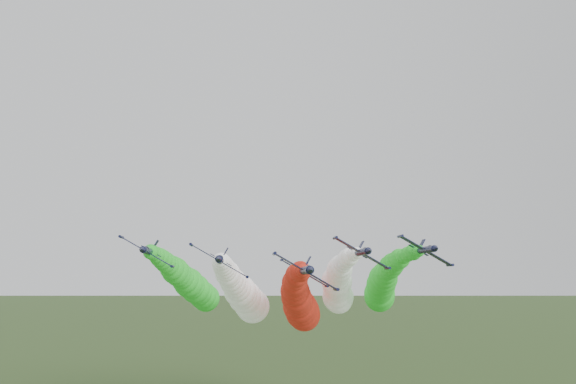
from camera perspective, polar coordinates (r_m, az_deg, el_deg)
name	(u,v)px	position (r m, az deg, el deg)	size (l,w,h in m)	color
jet_lead	(300,303)	(107.03, 1.19, -11.21)	(13.35, 60.16, 14.28)	#111434
jet_inner_left	(243,294)	(114.27, -4.61, -10.29)	(13.71, 60.52, 14.64)	#111434
jet_inner_right	(338,286)	(118.27, 5.12, -9.53)	(13.17, 59.98, 14.10)	#111434
jet_outer_left	(190,284)	(120.80, -9.93, -9.19)	(13.16, 59.97, 14.09)	#111434
jet_outer_right	(383,284)	(124.26, 9.62, -9.22)	(13.57, 60.37, 14.49)	#111434
jet_trail	(300,298)	(131.92, 1.22, -10.72)	(13.75, 60.56, 14.68)	#111434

